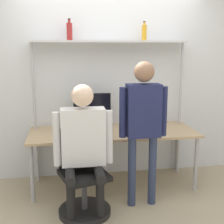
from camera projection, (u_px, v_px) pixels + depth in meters
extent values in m
plane|color=tan|center=(118.00, 199.00, 3.70)|extent=(12.00, 12.00, 0.00)
cube|color=silver|center=(108.00, 78.00, 4.23)|extent=(8.00, 0.06, 2.70)
cube|color=tan|center=(113.00, 132.00, 3.95)|extent=(2.10, 0.79, 0.03)
cylinder|color=#A5A5AA|center=(32.00, 174.00, 3.55)|extent=(0.05, 0.05, 0.69)
cylinder|color=#A5A5AA|center=(196.00, 164.00, 3.85)|extent=(0.05, 0.05, 0.69)
cylinder|color=#A5A5AA|center=(37.00, 154.00, 4.20)|extent=(0.05, 0.05, 0.69)
cylinder|color=#A5A5AA|center=(177.00, 147.00, 4.50)|extent=(0.05, 0.05, 0.69)
cube|color=silver|center=(110.00, 42.00, 3.97)|extent=(1.99, 0.27, 0.02)
cylinder|color=#B2B2B7|center=(35.00, 114.00, 4.00)|extent=(0.04, 0.04, 1.84)
cylinder|color=#B2B2B7|center=(180.00, 109.00, 4.30)|extent=(0.04, 0.04, 1.84)
cylinder|color=black|center=(93.00, 127.00, 4.13)|extent=(0.20, 0.20, 0.01)
cylinder|color=black|center=(92.00, 122.00, 4.12)|extent=(0.06, 0.06, 0.12)
cube|color=black|center=(92.00, 106.00, 4.08)|extent=(0.49, 0.01, 0.33)
cube|color=black|center=(92.00, 106.00, 4.07)|extent=(0.46, 0.02, 0.31)
cube|color=silver|center=(85.00, 136.00, 3.72)|extent=(0.35, 0.25, 0.01)
cube|color=black|center=(85.00, 136.00, 3.70)|extent=(0.30, 0.14, 0.00)
cube|color=silver|center=(85.00, 124.00, 3.77)|extent=(0.35, 0.10, 0.23)
cube|color=black|center=(85.00, 125.00, 3.76)|extent=(0.31, 0.08, 0.20)
cube|color=#264C8C|center=(105.00, 134.00, 3.79)|extent=(0.07, 0.15, 0.01)
cube|color=black|center=(105.00, 134.00, 3.79)|extent=(0.06, 0.13, 0.00)
cylinder|color=black|center=(85.00, 211.00, 3.36)|extent=(0.56, 0.56, 0.06)
cylinder|color=#4C4C51|center=(84.00, 193.00, 3.32)|extent=(0.06, 0.06, 0.36)
cube|color=black|center=(84.00, 175.00, 3.27)|extent=(0.57, 0.57, 0.05)
cube|color=black|center=(77.00, 147.00, 3.41)|extent=(0.41, 0.16, 0.45)
cylinder|color=black|center=(71.00, 202.00, 3.13)|extent=(0.09, 0.09, 0.47)
cylinder|color=black|center=(100.00, 200.00, 3.18)|extent=(0.09, 0.09, 0.47)
cylinder|color=black|center=(70.00, 175.00, 3.10)|extent=(0.10, 0.38, 0.10)
cylinder|color=black|center=(100.00, 173.00, 3.15)|extent=(0.10, 0.38, 0.10)
cube|color=silver|center=(83.00, 137.00, 3.22)|extent=(0.45, 0.20, 0.59)
cylinder|color=silver|center=(57.00, 139.00, 3.18)|extent=(0.08, 0.08, 0.56)
cylinder|color=silver|center=(109.00, 137.00, 3.26)|extent=(0.08, 0.08, 0.56)
sphere|color=beige|center=(82.00, 96.00, 3.13)|extent=(0.23, 0.23, 0.23)
cylinder|color=#2D3856|center=(132.00, 171.00, 3.48)|extent=(0.09, 0.09, 0.81)
cylinder|color=#2D3856|center=(152.00, 170.00, 3.51)|extent=(0.09, 0.09, 0.81)
cube|color=#1E234C|center=(143.00, 111.00, 3.35)|extent=(0.36, 0.20, 0.57)
cylinder|color=#1E234C|center=(123.00, 113.00, 3.32)|extent=(0.08, 0.08, 0.54)
cylinder|color=#1E234C|center=(164.00, 111.00, 3.39)|extent=(0.08, 0.08, 0.54)
sphere|color=#8C664C|center=(144.00, 72.00, 3.27)|extent=(0.22, 0.22, 0.22)
cylinder|color=gold|center=(144.00, 33.00, 4.01)|extent=(0.06, 0.06, 0.19)
cylinder|color=gold|center=(144.00, 24.00, 3.99)|extent=(0.03, 0.03, 0.04)
cylinder|color=black|center=(144.00, 22.00, 3.98)|extent=(0.03, 0.03, 0.01)
cylinder|color=maroon|center=(69.00, 32.00, 3.86)|extent=(0.07, 0.07, 0.21)
cylinder|color=maroon|center=(69.00, 21.00, 3.84)|extent=(0.03, 0.03, 0.04)
cylinder|color=black|center=(69.00, 19.00, 3.83)|extent=(0.04, 0.04, 0.01)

